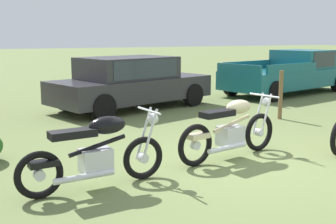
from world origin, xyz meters
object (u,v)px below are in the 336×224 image
object	(u,v)px
pickup_truck_teal	(292,72)
fence_post_wooden	(281,95)
motorcycle_cream	(231,129)
car_charcoal	(130,80)
motorcycle_black	(96,153)

from	to	relation	value
pickup_truck_teal	fence_post_wooden	world-z (taller)	pickup_truck_teal
motorcycle_cream	car_charcoal	distance (m)	5.27
motorcycle_black	car_charcoal	bearing A→B (deg)	59.93
motorcycle_cream	car_charcoal	bearing A→B (deg)	75.93
car_charcoal	pickup_truck_teal	bearing A→B (deg)	-11.46
motorcycle_black	motorcycle_cream	world-z (taller)	same
car_charcoal	fence_post_wooden	distance (m)	4.06
motorcycle_black	fence_post_wooden	distance (m)	6.04
car_charcoal	motorcycle_cream	bearing A→B (deg)	-109.47
motorcycle_black	fence_post_wooden	bearing A→B (deg)	21.51
pickup_truck_teal	fence_post_wooden	distance (m)	5.02
motorcycle_cream	fence_post_wooden	distance (m)	3.76
pickup_truck_teal	fence_post_wooden	bearing A→B (deg)	-148.07
car_charcoal	pickup_truck_teal	distance (m)	6.30
car_charcoal	fence_post_wooden	size ratio (longest dim) A/B	4.11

